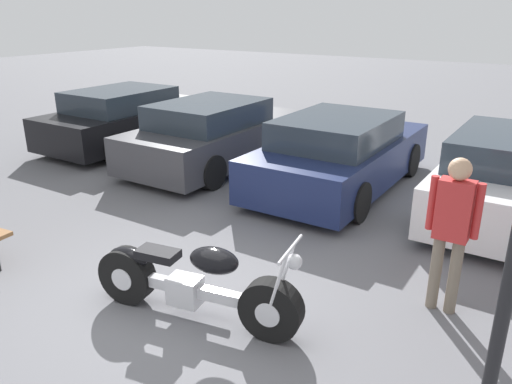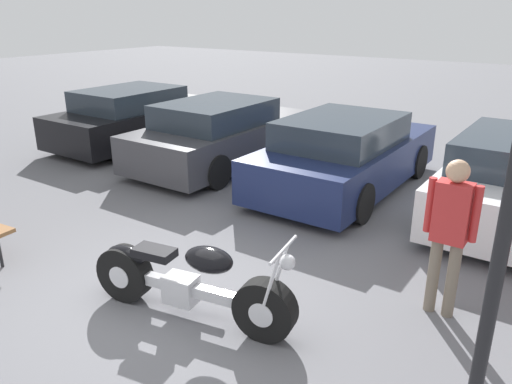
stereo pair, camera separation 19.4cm
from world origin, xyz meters
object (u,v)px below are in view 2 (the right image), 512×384
(person_standing, at_px, (450,226))
(motorcycle, at_px, (188,282))
(parked_car_navy, at_px, (345,155))
(parked_car_dark_grey, at_px, (222,134))
(parked_car_black, at_px, (137,117))

(person_standing, bearing_deg, motorcycle, -143.96)
(motorcycle, xyz_separation_m, person_standing, (2.14, 1.56, 0.61))
(person_standing, bearing_deg, parked_car_navy, 129.93)
(parked_car_dark_grey, distance_m, person_standing, 6.07)
(motorcycle, distance_m, parked_car_navy, 4.60)
(parked_car_black, bearing_deg, person_standing, -21.75)
(parked_car_dark_grey, xyz_separation_m, parked_car_navy, (2.74, 0.03, 0.00))
(parked_car_dark_grey, distance_m, parked_car_navy, 2.74)
(parked_car_black, height_order, parked_car_dark_grey, same)
(motorcycle, bearing_deg, parked_car_dark_grey, 124.58)
(parked_car_dark_grey, bearing_deg, motorcycle, -55.42)
(parked_car_black, xyz_separation_m, parked_car_navy, (5.48, -0.17, 0.00))
(person_standing, bearing_deg, parked_car_black, 158.25)
(parked_car_black, bearing_deg, motorcycle, -38.98)
(parked_car_black, bearing_deg, parked_car_dark_grey, -4.33)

